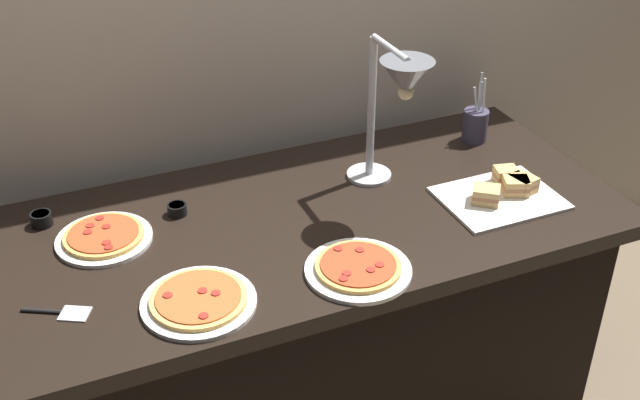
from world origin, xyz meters
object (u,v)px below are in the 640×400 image
Objects in this scene: sauce_cup_far at (177,209)px; serving_spatula at (59,312)px; heat_lamp at (399,90)px; pizza_plate_raised_stand at (358,268)px; pizza_plate_front at (199,301)px; pizza_plate_center at (104,237)px; sauce_cup_near at (41,219)px; sandwich_platter at (503,192)px; utensil_holder at (475,124)px.

serving_spatula is at bearing -139.84° from sauce_cup_far.
heat_lamp reaches higher than pizza_plate_raised_stand.
pizza_plate_center is (-0.16, 0.37, 0.00)m from pizza_plate_front.
sauce_cup_near is at bearing 134.23° from pizza_plate_center.
pizza_plate_raised_stand is at bearing -34.93° from pizza_plate_center.
pizza_plate_center is at bearing -45.77° from sauce_cup_near.
sauce_cup_near is at bearing 88.36° from serving_spatula.
utensil_holder is (0.13, 0.36, 0.04)m from sandwich_platter.
serving_spatula is (-0.16, -0.27, -0.01)m from pizza_plate_center.
pizza_plate_raised_stand is 4.66× the size of sauce_cup_near.
heat_lamp is 1.67× the size of pizza_plate_raised_stand.
sauce_cup_near reaches higher than pizza_plate_front.
pizza_plate_center is at bearing 170.95° from heat_lamp.
pizza_plate_front is at bearing 175.04° from pizza_plate_raised_stand.
pizza_plate_raised_stand is 0.59m from sauce_cup_far.
pizza_plate_raised_stand is (0.58, -0.41, -0.00)m from pizza_plate_center.
heat_lamp is 2.03× the size of utensil_holder.
utensil_holder reaches higher than sauce_cup_far.
heat_lamp is at bearing 7.81° from serving_spatula.
sauce_cup_far is (0.06, 0.42, 0.01)m from pizza_plate_front.
pizza_plate_front is 0.42m from pizza_plate_raised_stand.
sauce_cup_near is (-0.98, 0.28, -0.34)m from heat_lamp.
pizza_plate_front is 0.34m from serving_spatula.
sauce_cup_far is 0.50m from serving_spatula.
serving_spatula is at bearing -178.99° from sandwich_platter.
sauce_cup_far is (-0.92, 0.30, -0.00)m from sandwich_platter.
heat_lamp is at bearing 47.98° from pizza_plate_raised_stand.
serving_spatula is (-0.38, -0.32, -0.02)m from sauce_cup_far.
utensil_holder is (1.27, 0.11, 0.05)m from pizza_plate_center.
pizza_plate_front is 1.21m from utensil_holder.
pizza_plate_center is 0.23m from sauce_cup_far.
utensil_holder is (1.05, 0.06, 0.04)m from sauce_cup_far.
utensil_holder is (0.44, 0.24, -0.30)m from heat_lamp.
sandwich_platter reaches higher than pizza_plate_center.
heat_lamp is at bearing 19.68° from pizza_plate_front.
pizza_plate_front and pizza_plate_raised_stand have the same top height.
sauce_cup_near is 0.37× the size of serving_spatula.
utensil_holder is at bearing 23.47° from pizza_plate_front.
sauce_cup_near is 1.07× the size of sauce_cup_far.
pizza_plate_raised_stand is at bearing -51.78° from sauce_cup_far.
sandwich_platter reaches higher than pizza_plate_raised_stand.
sauce_cup_near is at bearing 163.83° from heat_lamp.
serving_spatula is (-0.99, -0.14, -0.36)m from heat_lamp.
utensil_holder is at bearing 3.10° from sauce_cup_far.
sauce_cup_far reaches higher than pizza_plate_raised_stand.
serving_spatula is (-0.01, -0.42, -0.02)m from sauce_cup_near.
utensil_holder is (0.69, 0.52, 0.05)m from pizza_plate_raised_stand.
pizza_plate_center is 0.31m from serving_spatula.
heat_lamp is 1.36× the size of sandwich_platter.
pizza_plate_front is at bearing -156.53° from utensil_holder.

